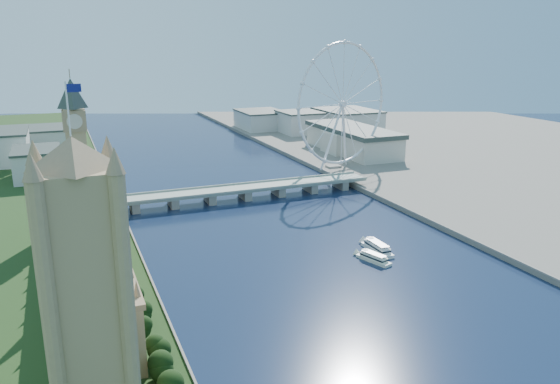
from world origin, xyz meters
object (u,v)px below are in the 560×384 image
victoria_tower (85,275)px  london_eye (343,104)px  tour_boat_near (374,261)px  tour_boat_far (377,252)px

victoria_tower → london_eye: london_eye is taller
london_eye → tour_boat_near: size_ratio=4.81×
victoria_tower → tour_boat_far: victoria_tower is taller
victoria_tower → tour_boat_near: 192.43m
london_eye → tour_boat_near: (-92.37, -212.78, -67.52)m
tour_boat_near → london_eye: bearing=48.9°
victoria_tower → london_eye: (254.98, 300.08, 13.03)m
tour_boat_near → victoria_tower: bearing=-169.4°
victoria_tower → tour_boat_far: bearing=30.1°
victoria_tower → tour_boat_far: (172.94, 100.06, -54.49)m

